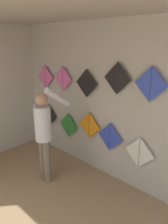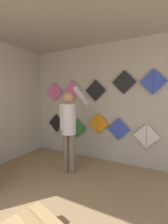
{
  "view_description": "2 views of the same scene",
  "coord_description": "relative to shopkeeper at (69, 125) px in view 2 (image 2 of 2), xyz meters",
  "views": [
    {
      "loc": [
        2.7,
        0.57,
        2.44
      ],
      "look_at": [
        0.16,
        3.22,
        1.25
      ],
      "focal_mm": 35.0,
      "sensor_mm": 36.0,
      "label": 1
    },
    {
      "loc": [
        1.41,
        0.1,
        1.53
      ],
      "look_at": [
        -0.2,
        3.22,
        1.2
      ],
      "focal_mm": 24.0,
      "sensor_mm": 36.0,
      "label": 2
    }
  ],
  "objects": [
    {
      "name": "back_panel",
      "position": [
        0.21,
        0.95,
        0.41
      ],
      "size": [
        4.45,
        0.06,
        2.8
      ],
      "primitive_type": "cube",
      "color": "#BCB7AD",
      "rests_on": "ground"
    },
    {
      "name": "ceiling_slab",
      "position": [
        0.21,
        -0.84,
        1.83
      ],
      "size": [
        4.45,
        4.32,
        0.04
      ],
      "primitive_type": "cube",
      "color": "#A8A399"
    },
    {
      "name": "shopkeeper",
      "position": [
        0.0,
        0.0,
        0.0
      ],
      "size": [
        0.44,
        0.59,
        1.76
      ],
      "rotation": [
        0.0,
        0.0,
        -0.1
      ],
      "color": "#726656",
      "rests_on": "ground"
    },
    {
      "name": "kite_0",
      "position": [
        -0.99,
        0.86,
        -0.17
      ],
      "size": [
        0.53,
        0.01,
        0.53
      ],
      "color": "black"
    },
    {
      "name": "kite_1",
      "position": [
        -0.33,
        0.86,
        -0.25
      ],
      "size": [
        0.53,
        0.01,
        0.53
      ],
      "color": "#338C38"
    },
    {
      "name": "kite_2",
      "position": [
        0.27,
        0.86,
        -0.09
      ],
      "size": [
        0.53,
        0.01,
        0.53
      ],
      "color": "orange"
    },
    {
      "name": "kite_3",
      "position": [
        0.77,
        0.86,
        -0.17
      ],
      "size": [
        0.53,
        0.01,
        0.53
      ],
      "color": "blue"
    },
    {
      "name": "kite_4",
      "position": [
        1.38,
        0.86,
        -0.26
      ],
      "size": [
        0.53,
        0.01,
        0.53
      ],
      "color": "white"
    },
    {
      "name": "kite_5",
      "position": [
        -1.05,
        0.86,
        0.71
      ],
      "size": [
        0.53,
        0.01,
        0.53
      ],
      "color": "pink"
    },
    {
      "name": "kite_6",
      "position": [
        -0.46,
        0.86,
        0.73
      ],
      "size": [
        0.53,
        0.01,
        0.53
      ],
      "color": "pink"
    },
    {
      "name": "kite_7",
      "position": [
        0.2,
        0.86,
        0.72
      ],
      "size": [
        0.53,
        0.01,
        0.53
      ],
      "color": "black"
    },
    {
      "name": "kite_8",
      "position": [
        0.88,
        0.86,
        0.89
      ],
      "size": [
        0.53,
        0.01,
        0.53
      ],
      "color": "black"
    },
    {
      "name": "kite_9",
      "position": [
        1.46,
        0.86,
        0.87
      ],
      "size": [
        0.53,
        0.01,
        0.53
      ],
      "color": "blue"
    }
  ]
}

